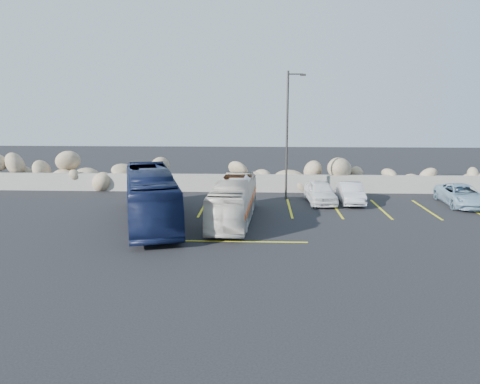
{
  "coord_description": "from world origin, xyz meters",
  "views": [
    {
      "loc": [
        0.86,
        -19.87,
        6.15
      ],
      "look_at": [
        -0.19,
        4.0,
        1.52
      ],
      "focal_mm": 35.0,
      "sensor_mm": 36.0,
      "label": 1
    }
  ],
  "objects_px": {
    "lamppost": "(288,132)",
    "car_b": "(351,193)",
    "tour_coach": "(151,197)",
    "car_a": "(320,192)",
    "vintage_bus": "(233,201)",
    "car_d": "(462,195)"
  },
  "relations": [
    {
      "from": "lamppost",
      "to": "car_a",
      "type": "distance_m",
      "value": 4.24
    },
    {
      "from": "tour_coach",
      "to": "lamppost",
      "type": "bearing_deg",
      "value": 24.01
    },
    {
      "from": "car_a",
      "to": "lamppost",
      "type": "bearing_deg",
      "value": 150.69
    },
    {
      "from": "vintage_bus",
      "to": "car_d",
      "type": "height_order",
      "value": "vintage_bus"
    },
    {
      "from": "lamppost",
      "to": "car_a",
      "type": "height_order",
      "value": "lamppost"
    },
    {
      "from": "tour_coach",
      "to": "car_a",
      "type": "distance_m",
      "value": 10.69
    },
    {
      "from": "tour_coach",
      "to": "car_a",
      "type": "height_order",
      "value": "tour_coach"
    },
    {
      "from": "lamppost",
      "to": "vintage_bus",
      "type": "height_order",
      "value": "lamppost"
    },
    {
      "from": "car_b",
      "to": "car_d",
      "type": "xyz_separation_m",
      "value": [
        6.55,
        -0.41,
        0.01
      ]
    },
    {
      "from": "tour_coach",
      "to": "car_b",
      "type": "bearing_deg",
      "value": 9.11
    },
    {
      "from": "lamppost",
      "to": "car_a",
      "type": "bearing_deg",
      "value": -25.16
    },
    {
      "from": "vintage_bus",
      "to": "tour_coach",
      "type": "distance_m",
      "value": 4.25
    },
    {
      "from": "car_a",
      "to": "car_b",
      "type": "distance_m",
      "value": 1.87
    },
    {
      "from": "lamppost",
      "to": "car_b",
      "type": "distance_m",
      "value": 5.41
    },
    {
      "from": "car_a",
      "to": "car_d",
      "type": "bearing_deg",
      "value": -6.61
    },
    {
      "from": "vintage_bus",
      "to": "car_b",
      "type": "bearing_deg",
      "value": 37.95
    },
    {
      "from": "vintage_bus",
      "to": "car_a",
      "type": "xyz_separation_m",
      "value": [
        5.09,
        4.77,
        -0.41
      ]
    },
    {
      "from": "lamppost",
      "to": "tour_coach",
      "type": "xyz_separation_m",
      "value": [
        -7.3,
        -6.14,
        -2.92
      ]
    },
    {
      "from": "lamppost",
      "to": "car_d",
      "type": "distance_m",
      "value": 11.12
    },
    {
      "from": "lamppost",
      "to": "tour_coach",
      "type": "relative_size",
      "value": 0.81
    },
    {
      "from": "car_d",
      "to": "car_a",
      "type": "bearing_deg",
      "value": 179.21
    },
    {
      "from": "car_a",
      "to": "car_b",
      "type": "xyz_separation_m",
      "value": [
        1.87,
        0.05,
        -0.06
      ]
    }
  ]
}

